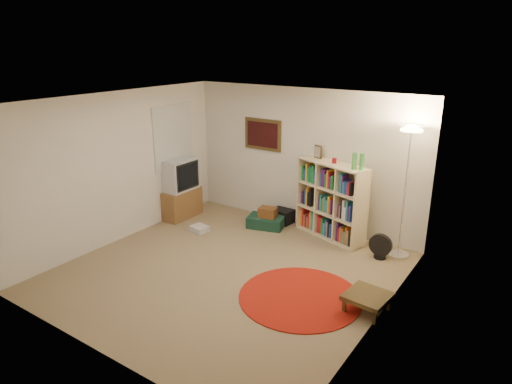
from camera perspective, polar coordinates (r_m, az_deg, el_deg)
room at (r=6.45m, az=-3.88°, el=0.31°), size 4.54×4.54×2.54m
bookshelf at (r=7.91m, az=9.31°, el=-1.16°), size 1.38×0.78×1.59m
floor_lamp at (r=7.13m, az=18.64°, el=5.10°), size 0.50×0.50×2.09m
floor_fan at (r=7.42m, az=15.28°, el=-6.56°), size 0.36×0.19×0.41m
tv_stand at (r=8.87m, az=-9.74°, el=0.42°), size 0.58×0.80×1.16m
dvd_box at (r=8.27m, az=-7.08°, el=-4.56°), size 0.34×0.30×0.10m
suitcase at (r=8.37m, az=1.25°, el=-3.73°), size 0.73×0.58×0.21m
wicker_basket at (r=8.27m, az=1.49°, el=-2.57°), size 0.35×0.27×0.18m
duffel_bag at (r=8.59m, az=3.39°, el=-2.97°), size 0.40×0.35×0.26m
red_rug at (r=6.27m, az=5.52°, el=-12.91°), size 1.64×1.64×0.01m
side_table at (r=6.04m, az=13.77°, el=-12.62°), size 0.56×0.56×0.24m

